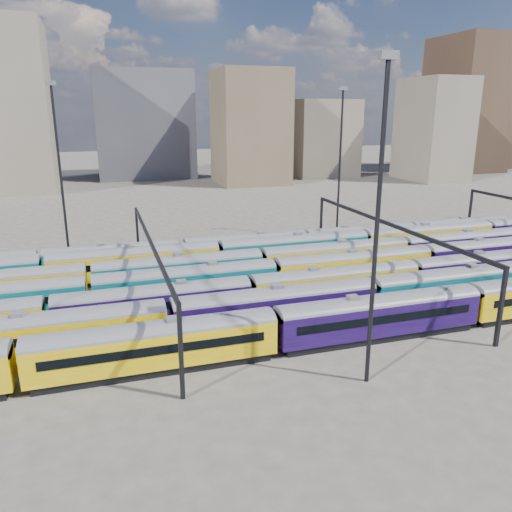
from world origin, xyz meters
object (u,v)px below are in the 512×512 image
object	(u,v)px
rake_0	(275,325)
rake_2	(250,290)
mast_2	(378,216)
rake_1	(276,304)

from	to	relation	value
rake_0	rake_2	size ratio (longest dim) A/B	1.04
rake_0	rake_2	xyz separation A→B (m)	(0.65, 10.00, -0.11)
rake_0	mast_2	world-z (taller)	mast_2
rake_2	mast_2	xyz separation A→B (m)	(4.97, -17.00, 11.29)
rake_1	rake_2	bearing A→B (deg)	104.14
rake_0	rake_1	xyz separation A→B (m)	(1.91, 5.00, 0.02)
rake_1	rake_2	size ratio (longest dim) A/B	1.22
rake_0	rake_2	bearing A→B (deg)	86.26
rake_2	mast_2	world-z (taller)	mast_2
rake_1	rake_2	world-z (taller)	rake_1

